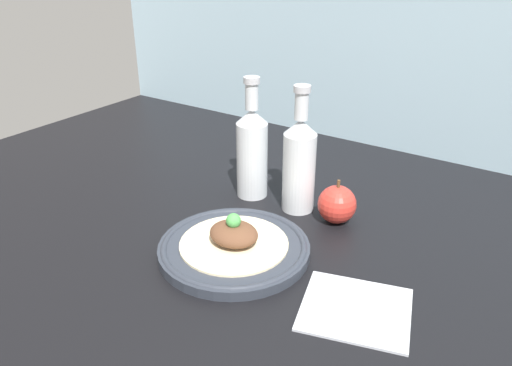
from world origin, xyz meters
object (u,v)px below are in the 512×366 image
at_px(cider_bottle_right, 299,162).
at_px(apple, 337,204).
at_px(cider_bottle_left, 252,150).
at_px(plated_food, 234,237).
at_px(plate, 234,248).

height_order(cider_bottle_right, apple, cider_bottle_right).
bearing_deg(cider_bottle_left, plated_food, -63.72).
height_order(plate, apple, apple).
bearing_deg(plated_food, apple, 63.57).
height_order(plated_food, cider_bottle_left, cider_bottle_left).
distance_m(plated_food, cider_bottle_right, 0.21).
height_order(plate, plated_food, plated_food).
relative_size(plated_food, cider_bottle_left, 0.74).
bearing_deg(plate, cider_bottle_right, 86.90).
distance_m(plate, cider_bottle_left, 0.24).
xyz_separation_m(plate, cider_bottle_left, (-0.10, 0.20, 0.09)).
height_order(plate, cider_bottle_left, cider_bottle_left).
bearing_deg(apple, cider_bottle_left, 178.72).
height_order(plated_food, cider_bottle_right, cider_bottle_right).
relative_size(cider_bottle_left, apple, 2.88).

